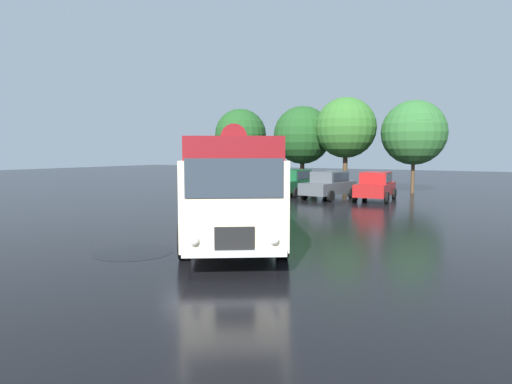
# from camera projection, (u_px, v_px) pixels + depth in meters

# --- Properties ---
(ground_plane) EXTENTS (120.00, 120.00, 0.00)m
(ground_plane) POSITION_uv_depth(u_px,v_px,m) (207.00, 235.00, 15.70)
(ground_plane) COLOR black
(vintage_bus) EXTENTS (7.78, 9.67, 3.49)m
(vintage_bus) POSITION_uv_depth(u_px,v_px,m) (232.00, 181.00, 15.11)
(vintage_bus) COLOR beige
(vintage_bus) RESTS_ON ground
(car_near_left) EXTENTS (2.00, 4.22, 1.66)m
(car_near_left) POSITION_uv_depth(u_px,v_px,m) (293.00, 182.00, 29.73)
(car_near_left) COLOR #144C28
(car_near_left) RESTS_ON ground
(car_mid_left) EXTENTS (2.32, 4.37, 1.66)m
(car_mid_left) POSITION_uv_depth(u_px,v_px,m) (329.00, 185.00, 27.58)
(car_mid_left) COLOR #4C5156
(car_mid_left) RESTS_ON ground
(car_mid_right) EXTENTS (2.30, 4.36, 1.66)m
(car_mid_right) POSITION_uv_depth(u_px,v_px,m) (375.00, 186.00, 26.62)
(car_mid_right) COLOR maroon
(car_mid_right) RESTS_ON ground
(tree_far_left) EXTENTS (4.17, 4.17, 6.31)m
(tree_far_left) POSITION_uv_depth(u_px,v_px,m) (240.00, 134.00, 37.09)
(tree_far_left) COLOR #4C3823
(tree_far_left) RESTS_ON ground
(tree_left_of_centre) EXTENTS (4.42, 4.42, 6.31)m
(tree_left_of_centre) POSITION_uv_depth(u_px,v_px,m) (302.00, 134.00, 34.87)
(tree_left_of_centre) COLOR #4C3823
(tree_left_of_centre) RESTS_ON ground
(tree_centre) EXTENTS (4.34, 4.34, 6.73)m
(tree_centre) POSITION_uv_depth(u_px,v_px,m) (344.00, 127.00, 32.73)
(tree_centre) COLOR #4C3823
(tree_centre) RESTS_ON ground
(tree_right_of_centre) EXTENTS (4.39, 4.39, 6.33)m
(tree_right_of_centre) POSITION_uv_depth(u_px,v_px,m) (415.00, 131.00, 30.80)
(tree_right_of_centre) COLOR #4C3823
(tree_right_of_centre) RESTS_ON ground
(puddle_patch) EXTENTS (2.26, 2.26, 0.01)m
(puddle_patch) POSITION_uv_depth(u_px,v_px,m) (133.00, 252.00, 12.96)
(puddle_patch) COLOR black
(puddle_patch) RESTS_ON ground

